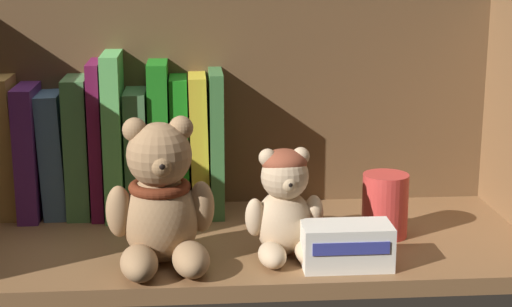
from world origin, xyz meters
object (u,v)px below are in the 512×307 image
object	(u,v)px
pillar_candle	(385,205)
book_4	(80,144)
book_8	(160,136)
teddy_bear_larger	(161,203)
book_6	(116,132)
book_10	(199,142)
book_1	(10,145)
book_11	(216,139)
teddy_bear_smaller	(285,206)
book_5	(99,136)
book_7	(138,150)
small_product_box	(347,246)
book_3	(56,152)
book_2	(32,149)
book_9	(180,143)

from	to	relation	value
pillar_candle	book_4	bearing A→B (deg)	160.94
book_8	teddy_bear_larger	bearing A→B (deg)	-88.00
book_6	book_10	distance (cm)	11.29
book_1	book_8	distance (cm)	20.06
book_11	teddy_bear_smaller	bearing A→B (deg)	-69.33
book_5	book_7	size ratio (longest dim) A/B	1.23
book_1	book_10	size ratio (longest dim) A/B	1.00
teddy_bear_larger	book_4	bearing A→B (deg)	118.71
book_11	pillar_candle	size ratio (longest dim) A/B	2.43
book_6	small_product_box	distance (cm)	37.03
book_10	teddy_bear_smaller	distance (cm)	21.92
book_4	book_8	distance (cm)	10.73
book_3	small_product_box	size ratio (longest dim) A/B	1.65
book_4	book_8	size ratio (longest dim) A/B	0.91
book_2	book_11	distance (cm)	24.75
book_4	book_7	size ratio (longest dim) A/B	1.11
book_1	teddy_bear_smaller	world-z (taller)	book_1
book_4	book_8	world-z (taller)	book_8
book_9	book_6	bearing A→B (deg)	180.00
book_6	pillar_candle	distance (cm)	37.25
book_3	book_10	distance (cm)	19.34
book_5	pillar_candle	distance (cm)	39.22
book_4	book_7	bearing A→B (deg)	0.00
book_3	book_4	size ratio (longest dim) A/B	0.89
book_2	teddy_bear_larger	bearing A→B (deg)	-49.47
book_8	book_11	distance (cm)	7.66
book_8	pillar_candle	bearing A→B (deg)	-25.47
book_2	book_3	bearing A→B (deg)	0.00
book_10	teddy_bear_larger	world-z (taller)	book_10
book_7	pillar_candle	size ratio (longest dim) A/B	2.11
book_1	book_9	bearing A→B (deg)	0.00
book_6	teddy_bear_smaller	size ratio (longest dim) A/B	1.70
book_4	teddy_bear_larger	size ratio (longest dim) A/B	1.10
book_4	book_3	bearing A→B (deg)	180.00
book_10	book_11	world-z (taller)	book_11
book_3	teddy_bear_larger	world-z (taller)	teddy_bear_larger
book_3	book_7	xyz separation A→B (cm)	(10.98, 0.00, 0.12)
book_2	book_6	world-z (taller)	book_6
book_10	pillar_candle	distance (cm)	27.06
book_9	book_10	xyz separation A→B (cm)	(2.59, 0.00, 0.12)
book_4	book_9	distance (cm)	13.43
book_8	book_9	xyz separation A→B (cm)	(2.74, 0.00, -1.03)
teddy_bear_smaller	pillar_candle	bearing A→B (deg)	24.36
book_4	book_5	world-z (taller)	book_5
book_3	book_10	bearing A→B (deg)	0.00
book_4	book_11	xyz separation A→B (cm)	(18.33, 0.00, 0.34)
book_1	small_product_box	xyz separation A→B (cm)	(41.58, -23.45, -6.83)
book_9	book_11	world-z (taller)	book_11
book_10	book_9	bearing A→B (deg)	180.00
book_2	teddy_bear_smaller	bearing A→B (deg)	-31.20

